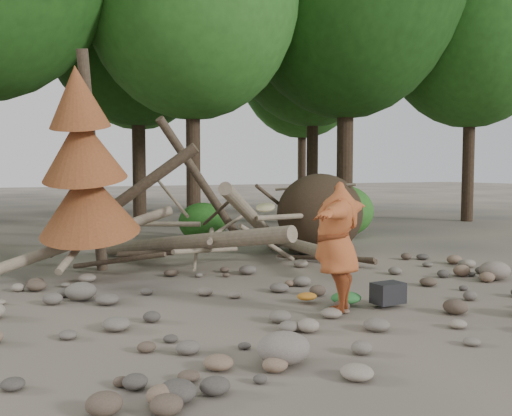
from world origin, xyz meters
name	(u,v)px	position (x,y,z in m)	size (l,w,h in m)	color
ground	(321,301)	(0.00, 0.00, 0.00)	(120.00, 120.00, 0.00)	#514C44
deadfall_pile	(301,216)	(2.02, 4.24, 0.95)	(8.55, 5.24, 3.30)	#332619
dead_conifer	(85,168)	(-3.12, 3.37, 2.11)	(2.06, 2.16, 4.35)	#4C3F30
bush_mid	(203,222)	(0.80, 7.80, 0.56)	(1.40, 1.40, 1.12)	#26601B
bush_right	(341,211)	(5.00, 7.00, 0.80)	(2.00, 2.00, 1.60)	#2F7223
frisbee_thrower	(337,246)	(-0.30, -0.90, 1.00)	(2.48, 1.97, 1.84)	#A84E26
backpack	(388,297)	(0.70, -0.80, 0.16)	(0.47, 0.32, 0.32)	black
cloth_green	(346,301)	(0.12, -0.52, 0.09)	(0.48, 0.40, 0.18)	#2C6E32
cloth_orange	(307,300)	(-0.30, -0.06, 0.06)	(0.33, 0.27, 0.12)	#AF691E
boulder_front_left	(283,348)	(-1.92, -2.36, 0.18)	(0.59, 0.53, 0.35)	slate
boulder_mid_right	(495,270)	(3.87, 0.06, 0.18)	(0.60, 0.54, 0.36)	gray
boulder_mid_left	(81,291)	(-3.47, 1.64, 0.15)	(0.49, 0.44, 0.30)	#696158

